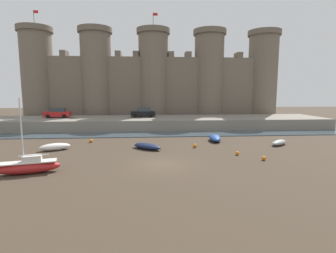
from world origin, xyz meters
TOP-DOWN VIEW (x-y plane):
  - ground_plane at (0.00, 0.00)m, footprint 160.00×160.00m
  - water_channel at (0.00, 15.29)m, footprint 80.00×4.50m
  - quay_road at (0.00, 22.54)m, footprint 56.65×10.00m
  - castle at (-0.00, 31.65)m, footprint 51.15×6.50m
  - rowboat_midflat_left at (-10.79, 6.13)m, footprint 3.23×2.34m
  - rowboat_near_channel_right at (7.06, 9.95)m, footprint 1.78×3.70m
  - sailboat_midflat_centre at (-10.03, -1.74)m, footprint 4.68×2.27m
  - rowboat_foreground_centre at (-1.26, 5.99)m, footprint 3.58×3.34m
  - rowboat_near_channel_left at (13.73, 6.95)m, footprint 2.81×2.59m
  - mooring_buoy_mid_mud at (-7.98, 10.11)m, footprint 0.42×0.42m
  - mooring_buoy_off_centre at (7.40, 2.67)m, footprint 0.37×0.37m
  - mooring_buoy_near_shore at (3.94, 6.35)m, footprint 0.42×0.42m
  - mooring_buoy_near_channel at (9.09, 0.62)m, footprint 0.38×0.38m
  - car_quay_centre_west at (-16.21, 23.49)m, footprint 4.18×2.03m
  - car_quay_east at (-2.00, 23.41)m, footprint 4.18×2.03m

SIDE VIEW (x-z plane):
  - ground_plane at x=0.00m, z-range 0.00..0.00m
  - water_channel at x=0.00m, z-range 0.00..0.10m
  - mooring_buoy_off_centre at x=7.40m, z-range 0.00..0.37m
  - mooring_buoy_near_channel at x=9.09m, z-range 0.00..0.38m
  - mooring_buoy_near_shore at x=3.94m, z-range 0.00..0.42m
  - mooring_buoy_mid_mud at x=-7.98m, z-range 0.00..0.42m
  - rowboat_near_channel_left at x=13.73m, z-range 0.02..0.61m
  - rowboat_foreground_centre at x=-1.26m, z-range 0.02..0.64m
  - rowboat_midflat_left at x=-10.79m, z-range 0.02..0.75m
  - rowboat_near_channel_right at x=7.06m, z-range 0.02..0.79m
  - sailboat_midflat_centre at x=-10.03m, z-range -2.26..3.37m
  - quay_road at x=0.00m, z-range 0.00..1.74m
  - car_quay_centre_west at x=-16.21m, z-range 1.70..3.32m
  - car_quay_east at x=-2.00m, z-range 1.70..3.32m
  - castle at x=0.00m, z-range -2.33..18.83m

